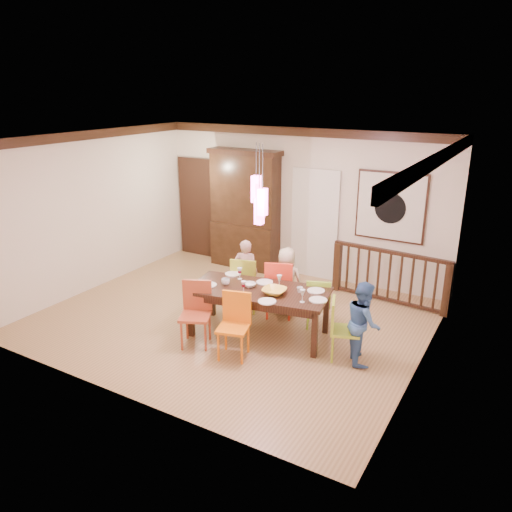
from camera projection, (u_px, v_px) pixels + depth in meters
The scene contains 37 objects.
floor at pixel (232, 318), 8.22m from camera, with size 6.00×6.00×0.00m, color #957048.
ceiling at pixel (229, 139), 7.28m from camera, with size 6.00×6.00×0.00m, color white.
wall_back at pixel (300, 203), 9.80m from camera, with size 6.00×6.00×0.00m, color beige.
wall_left at pixel (94, 211), 9.18m from camera, with size 5.00×5.00×0.00m, color beige.
wall_right at pixel (429, 267), 6.33m from camera, with size 5.00×5.00×0.00m, color beige.
crown_molding at pixel (229, 145), 7.31m from camera, with size 6.00×5.00×0.16m, color black, non-canonical shape.
panel_door at pixel (200, 209), 11.03m from camera, with size 1.04×0.07×2.24m, color black.
white_doorway at pixel (315, 226), 9.73m from camera, with size 0.97×0.05×2.22m, color silver.
painting at pixel (391, 207), 8.86m from camera, with size 1.25×0.06×1.25m.
pendant_cluster at pixel (259, 200), 7.03m from camera, with size 0.27×0.21×1.14m.
dining_table at pixel (259, 294), 7.50m from camera, with size 2.21×1.31×0.75m.
chair_far_left at pixel (246, 279), 8.39m from camera, with size 0.54×0.54×0.96m.
chair_far_mid at pixel (280, 284), 8.16m from camera, with size 0.58×0.58×0.99m.
chair_far_right at pixel (319, 299), 7.81m from camera, with size 0.48×0.48×0.83m.
chair_near_left at pixel (195, 311), 7.22m from camera, with size 0.57×0.57×0.95m.
chair_near_mid at pixel (233, 323), 6.90m from camera, with size 0.51×0.51×0.92m.
chair_end_right at pixel (345, 326), 6.87m from camera, with size 0.51×0.51×0.88m.
china_hutch at pixel (245, 210), 10.24m from camera, with size 1.55×0.46×2.45m.
balustrade at pixel (389, 276), 8.70m from camera, with size 2.11×0.25×0.96m.
person_far_left at pixel (246, 272), 8.62m from camera, with size 0.43×0.28×1.17m, color #D3A3A0.
person_far_mid at pixel (286, 281), 8.25m from camera, with size 0.56×0.36×1.15m, color #C3B493.
person_end_right at pixel (363, 322), 6.79m from camera, with size 0.57×0.44×1.17m, color #3B66A7.
serving_bowl at pixel (274, 291), 7.28m from camera, with size 0.35×0.35×0.09m, color yellow.
small_bowl at pixel (250, 285), 7.54m from camera, with size 0.19×0.19×0.06m, color white.
cup_left at pixel (226, 282), 7.61m from camera, with size 0.13×0.13×0.10m, color silver.
cup_right at pixel (300, 290), 7.34m from camera, with size 0.09×0.09×0.08m, color silver.
plate_far_left at pixel (233, 274), 8.05m from camera, with size 0.26×0.26×0.01m, color white.
plate_far_mid at pixel (265, 282), 7.71m from camera, with size 0.26×0.26×0.01m, color white.
plate_far_right at pixel (316, 291), 7.39m from camera, with size 0.26×0.26×0.01m, color white.
plate_near_left at pixel (208, 285), 7.61m from camera, with size 0.26×0.26×0.01m, color white.
plate_near_mid at pixel (267, 301), 7.03m from camera, with size 0.26×0.26×0.01m, color white.
plate_end_right at pixel (318, 300), 7.07m from camera, with size 0.26×0.26×0.01m, color white.
wine_glass_a at pixel (240, 273), 7.83m from camera, with size 0.08×0.08×0.19m, color #590C19, non-canonical shape.
wine_glass_b at pixel (279, 281), 7.52m from camera, with size 0.08×0.08×0.19m, color silver, non-canonical shape.
wine_glass_c at pixel (244, 287), 7.29m from camera, with size 0.08×0.08×0.19m, color #590C19, non-canonical shape.
wine_glass_d at pixel (302, 296), 6.99m from camera, with size 0.08×0.08×0.19m, color silver, non-canonical shape.
napkin at pixel (240, 295), 7.22m from camera, with size 0.18×0.14×0.01m, color #D83359.
Camera 1 is at (4.08, -6.24, 3.63)m, focal length 35.00 mm.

